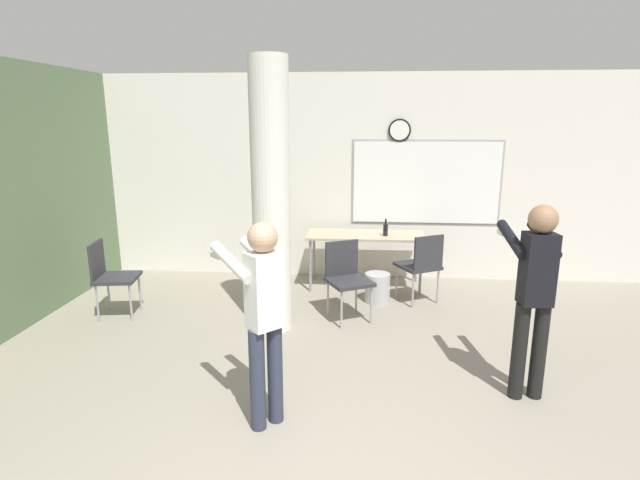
% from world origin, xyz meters
% --- Properties ---
extents(wall_back, '(8.00, 0.15, 2.80)m').
position_xyz_m(wall_back, '(0.02, 5.06, 1.40)').
color(wall_back, silver).
rests_on(wall_back, ground_plane).
extents(support_pillar, '(0.40, 0.40, 2.80)m').
position_xyz_m(support_pillar, '(-0.79, 3.10, 1.40)').
color(support_pillar, silver).
rests_on(support_pillar, ground_plane).
extents(folding_table, '(1.53, 0.62, 0.73)m').
position_xyz_m(folding_table, '(0.19, 4.52, 0.67)').
color(folding_table, tan).
rests_on(folding_table, ground_plane).
extents(bottle_on_table, '(0.06, 0.06, 0.22)m').
position_xyz_m(bottle_on_table, '(0.44, 4.45, 0.81)').
color(bottle_on_table, black).
rests_on(bottle_on_table, folding_table).
extents(waste_bin, '(0.31, 0.31, 0.36)m').
position_xyz_m(waste_bin, '(0.34, 3.97, 0.18)').
color(waste_bin, '#B2B2B7').
rests_on(waste_bin, ground_plane).
extents(chair_table_front, '(0.59, 0.59, 0.87)m').
position_xyz_m(chair_table_front, '(-0.02, 3.42, 0.51)').
color(chair_table_front, '#2D2D33').
rests_on(chair_table_front, ground_plane).
extents(chair_by_left_wall, '(0.50, 0.50, 0.87)m').
position_xyz_m(chair_by_left_wall, '(-2.68, 3.26, 0.51)').
color(chair_by_left_wall, '#2D2D33').
rests_on(chair_by_left_wall, ground_plane).
extents(chair_table_right, '(0.60, 0.60, 0.87)m').
position_xyz_m(chair_table_right, '(0.86, 3.97, 0.51)').
color(chair_table_right, '#2D2D33').
rests_on(chair_table_right, ground_plane).
extents(person_playing_front, '(0.59, 0.59, 1.53)m').
position_xyz_m(person_playing_front, '(-0.55, 1.36, 0.90)').
color(person_playing_front, '#2D3347').
rests_on(person_playing_front, ground_plane).
extents(person_playing_side, '(0.39, 0.61, 1.58)m').
position_xyz_m(person_playing_side, '(1.48, 1.91, 0.93)').
color(person_playing_side, black).
rests_on(person_playing_side, ground_plane).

